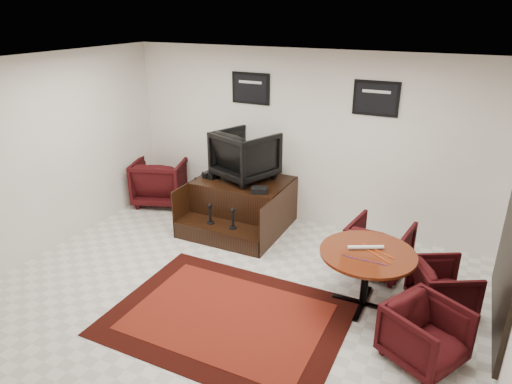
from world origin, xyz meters
TOP-DOWN VIEW (x-y plane):
  - ground at (0.00, 0.00)m, footprint 6.00×6.00m
  - room_shell at (0.41, 0.12)m, footprint 6.02×5.02m
  - area_rug at (0.19, -0.35)m, footprint 2.67×2.00m
  - shine_podium at (-0.79, 1.90)m, footprint 1.49×1.54m
  - shine_chair at (-0.79, 2.05)m, footprint 1.08×1.05m
  - shoes_pair at (-1.32, 1.86)m, footprint 0.24×0.27m
  - polish_kit at (-0.32, 1.59)m, footprint 0.28×0.23m
  - umbrella_black at (-1.64, 1.68)m, footprint 0.31×0.12m
  - umbrella_hooked at (-1.68, 1.96)m, footprint 0.31×0.12m
  - armchair_side at (-2.55, 2.10)m, footprint 1.11×1.07m
  - meeting_table at (1.55, 0.58)m, footprint 1.12×1.12m
  - table_chair_back at (1.53, 1.45)m, footprint 0.85×0.81m
  - table_chair_window at (2.40, 0.89)m, footprint 0.84×0.86m
  - table_chair_corner at (2.31, -0.10)m, footprint 0.90×0.91m
  - paper_roll at (1.51, 0.63)m, footprint 0.40×0.23m
  - table_clutter at (1.63, 0.53)m, footprint 0.56×0.38m

SIDE VIEW (x-z plane):
  - ground at x=0.00m, z-range 0.00..0.00m
  - area_rug at x=0.19m, z-range 0.00..0.01m
  - table_chair_window at x=2.40m, z-range 0.00..0.67m
  - table_chair_corner at x=2.31m, z-range 0.00..0.71m
  - shine_podium at x=-0.79m, z-range -0.03..0.74m
  - table_chair_back at x=1.53m, z-range 0.00..0.78m
  - umbrella_black at x=-1.64m, z-range 0.00..0.82m
  - umbrella_hooked at x=-1.68m, z-range 0.00..0.83m
  - armchair_side at x=-2.55m, z-range 0.00..0.92m
  - meeting_table at x=1.55m, z-range 0.28..1.00m
  - table_clutter at x=1.63m, z-range 0.73..0.74m
  - paper_roll at x=1.51m, z-range 0.73..0.78m
  - polish_kit at x=-0.32m, z-range 0.77..0.85m
  - shoes_pair at x=-1.32m, z-range 0.77..0.86m
  - shine_chair at x=-0.79m, z-range 0.77..1.64m
  - room_shell at x=0.41m, z-range 0.38..3.19m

